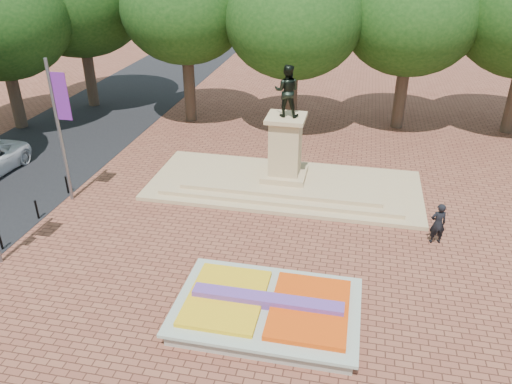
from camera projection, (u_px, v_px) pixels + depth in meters
ground at (251, 279)px, 19.23m from camera, size 90.00×90.00×0.00m
flower_bed at (268, 309)px, 17.13m from camera, size 6.30×4.30×0.91m
monument at (285, 172)px, 25.76m from camera, size 14.00×6.00×6.40m
tree_row_back at (349, 25)px, 31.32m from camera, size 44.80×8.80×10.43m
pedestrian at (438, 223)px, 21.08m from camera, size 0.78×0.61×1.88m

